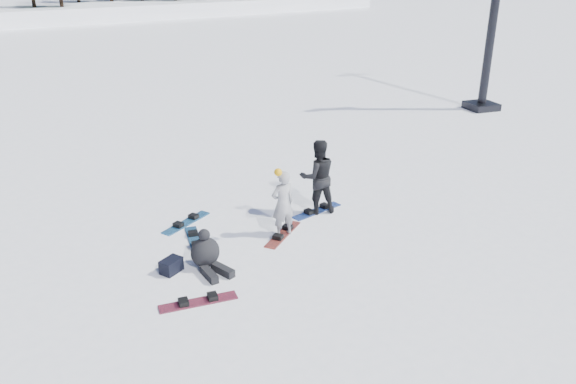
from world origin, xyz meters
The scene contains 11 objects.
ground centered at (0.00, 0.00, 0.00)m, with size 420.00×420.00×0.00m, color white.
lift_tower centered at (13.03, 5.31, 3.20)m, with size 2.15×1.44×7.86m.
snowboarder_woman centered at (-0.70, 0.25, 0.82)m, with size 0.61×0.42×1.77m.
snowboarder_man centered at (0.77, 0.86, 0.97)m, with size 0.94×0.74×1.94m, color black.
seated_rider centered at (-2.88, -0.10, 0.34)m, with size 0.68×1.07×0.88m.
gear_bag centered at (-3.58, 0.16, 0.15)m, with size 0.45×0.30×0.30m, color black.
snowboard_woman centered at (-0.70, 0.26, 0.01)m, with size 1.50×0.28×0.03m, color maroon.
snowboard_man centered at (0.77, 0.86, 0.01)m, with size 1.50×0.28×0.03m, color #1C3D9C.
snowboard_loose_c centered at (-2.33, 2.13, 0.01)m, with size 1.50×0.28×0.03m, color #1A5D92.
snowboard_loose_b centered at (-3.62, -1.19, 0.01)m, with size 1.50×0.28×0.03m, color maroon.
snowboard_loose_a centered at (-2.58, 1.13, 0.01)m, with size 1.50×0.28×0.03m, color #175183.
Camera 1 is at (-7.31, -9.65, 6.11)m, focal length 35.00 mm.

